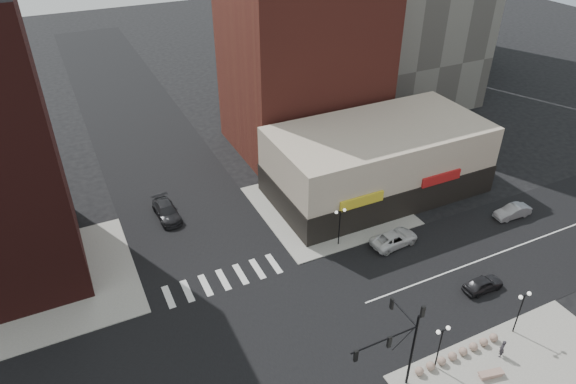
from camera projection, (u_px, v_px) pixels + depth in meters
ground at (259, 343)px, 40.87m from camera, size 240.00×240.00×0.00m
road_ew at (259, 343)px, 40.86m from camera, size 200.00×14.00×0.02m
road_ns at (259, 343)px, 40.86m from camera, size 14.00×200.00×0.02m
sidewalk_nw at (50, 284)px, 46.49m from camera, size 15.00×15.00×0.12m
sidewalk_ne at (328, 205)px, 57.12m from camera, size 15.00×15.00×0.12m
building_ne_midrise at (304, 64)px, 64.19m from camera, size 18.00×15.00×22.00m
building_ne_row at (377, 165)px, 58.13m from camera, size 24.20×12.20×8.00m
traffic_signal at (400, 338)px, 34.91m from camera, size 5.59×3.09×7.77m
street_lamp_se_a at (441, 338)px, 37.07m from camera, size 1.22×0.32×4.16m
street_lamp_se_b at (522, 303)px, 40.00m from camera, size 1.22×0.32×4.16m
street_lamp_ne at (340, 218)px, 49.54m from camera, size 1.22×0.32×4.16m
bollard_row at (458, 354)px, 39.40m from camera, size 8.02×0.67×0.67m
white_suv at (394, 238)px, 51.06m from camera, size 5.21×2.73×1.40m
dark_sedan_east at (483, 284)px, 45.62m from camera, size 3.86×1.58×1.31m
silver_sedan at (513, 212)px, 55.02m from camera, size 4.23×1.67×1.37m
dark_sedan_north at (167, 211)px, 54.94m from camera, size 2.38×5.38×1.54m
pedestrian at (502, 349)px, 39.21m from camera, size 0.69×0.68×1.61m
stone_bench at (491, 374)px, 37.94m from camera, size 1.98×0.98×0.44m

